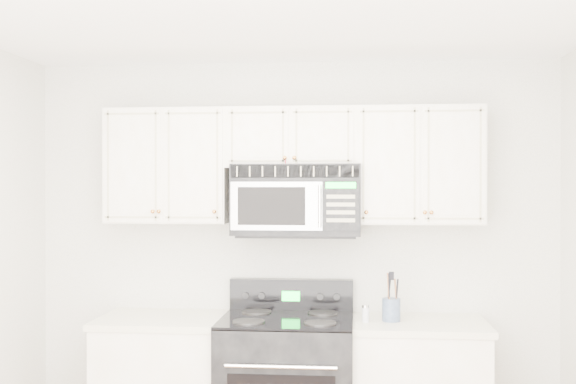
# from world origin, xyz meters

# --- Properties ---
(room) EXTENTS (3.51, 3.51, 2.61)m
(room) POSITION_xyz_m (0.00, 0.00, 1.30)
(room) COLOR brown
(room) RESTS_ON ground
(upper_cabinets) EXTENTS (2.44, 0.37, 0.75)m
(upper_cabinets) POSITION_xyz_m (-0.00, 1.58, 1.93)
(upper_cabinets) COLOR white
(upper_cabinets) RESTS_ON ground
(microwave) EXTENTS (0.82, 0.46, 0.45)m
(microwave) POSITION_xyz_m (0.04, 1.54, 1.68)
(microwave) COLOR #242424
(microwave) RESTS_ON ground
(utensil_crock) EXTENTS (0.11, 0.11, 0.30)m
(utensil_crock) POSITION_xyz_m (0.64, 1.42, 1.00)
(utensil_crock) COLOR slate
(utensil_crock) RESTS_ON base_cabinet_right
(shaker_salt) EXTENTS (0.05, 0.05, 0.11)m
(shaker_salt) POSITION_xyz_m (0.48, 1.37, 0.97)
(shaker_salt) COLOR silver
(shaker_salt) RESTS_ON base_cabinet_right
(shaker_pepper) EXTENTS (0.04, 0.04, 0.10)m
(shaker_pepper) POSITION_xyz_m (0.61, 1.44, 0.97)
(shaker_pepper) COLOR silver
(shaker_pepper) RESTS_ON base_cabinet_right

